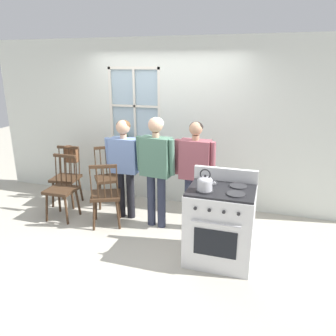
{
  "coord_description": "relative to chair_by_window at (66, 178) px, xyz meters",
  "views": [
    {
      "loc": [
        1.63,
        -3.7,
        2.29
      ],
      "look_at": [
        0.41,
        0.16,
        1.0
      ],
      "focal_mm": 35.0,
      "sensor_mm": 36.0,
      "label": 1
    }
  ],
  "objects": [
    {
      "name": "chair_center_cluster",
      "position": [
        1.0,
        -0.51,
        0.0
      ],
      "size": [
        0.55,
        0.54,
        0.98
      ],
      "rotation": [
        0.0,
        0.0,
        -2.71
      ],
      "color": "#3D2819",
      "rests_on": "ground_plane"
    },
    {
      "name": "stove",
      "position": [
        2.73,
        -0.9,
        0.01
      ],
      "size": [
        0.77,
        0.68,
        1.08
      ],
      "color": "silver",
      "rests_on": "ground_plane"
    },
    {
      "name": "kettle",
      "position": [
        2.56,
        -1.04,
        0.57
      ],
      "size": [
        0.21,
        0.17,
        0.25
      ],
      "color": "#B7B7BC",
      "rests_on": "stove"
    },
    {
      "name": "ground_plane",
      "position": [
        1.56,
        -0.73,
        -0.46
      ],
      "size": [
        16.0,
        16.0,
        0.0
      ],
      "primitive_type": "plane",
      "color": "#B2AD9E"
    },
    {
      "name": "chair_by_window",
      "position": [
        0.0,
        0.0,
        0.0
      ],
      "size": [
        0.46,
        0.45,
        0.98
      ],
      "rotation": [
        0.0,
        0.0,
        0.11
      ],
      "color": "#3D2819",
      "rests_on": "ground_plane"
    },
    {
      "name": "person_elderly_left",
      "position": [
        1.16,
        -0.17,
        0.47
      ],
      "size": [
        0.57,
        0.23,
        1.52
      ],
      "rotation": [
        0.0,
        0.0,
        0.02
      ],
      "color": "black",
      "rests_on": "ground_plane"
    },
    {
      "name": "wall_back",
      "position": [
        1.59,
        0.67,
        0.88
      ],
      "size": [
        6.4,
        0.16,
        2.7
      ],
      "color": "silver",
      "rests_on": "ground_plane"
    },
    {
      "name": "person_teen_center",
      "position": [
        1.71,
        -0.3,
        0.52
      ],
      "size": [
        0.59,
        0.26,
        1.61
      ],
      "rotation": [
        0.0,
        0.0,
        -0.13
      ],
      "color": "#2D3347",
      "rests_on": "ground_plane"
    },
    {
      "name": "chair_near_stove",
      "position": [
        0.25,
        -0.48,
        0.0
      ],
      "size": [
        0.43,
        0.41,
        0.98
      ],
      "rotation": [
        0.0,
        0.0,
        0.01
      ],
      "color": "#3D2819",
      "rests_on": "ground_plane"
    },
    {
      "name": "person_adult_right",
      "position": [
        2.26,
        -0.23,
        0.48
      ],
      "size": [
        0.57,
        0.22,
        1.56
      ],
      "rotation": [
        0.0,
        0.0,
        -0.02
      ],
      "color": "#2D3347",
      "rests_on": "ground_plane"
    },
    {
      "name": "handbag",
      "position": [
        -0.03,
        0.23,
        0.35
      ],
      "size": [
        0.23,
        0.21,
        0.31
      ],
      "color": "brown",
      "rests_on": "chair_by_window"
    },
    {
      "name": "chair_near_wall",
      "position": [
        0.68,
        0.2,
        0.0
      ],
      "size": [
        0.57,
        0.57,
        0.98
      ],
      "rotation": [
        0.0,
        0.0,
        0.62
      ],
      "color": "#3D2819",
      "rests_on": "ground_plane"
    },
    {
      "name": "potted_plant",
      "position": [
        0.84,
        0.58,
        0.61
      ],
      "size": [
        0.17,
        0.17,
        0.26
      ],
      "color": "#42474C",
      "rests_on": "wall_back"
    }
  ]
}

